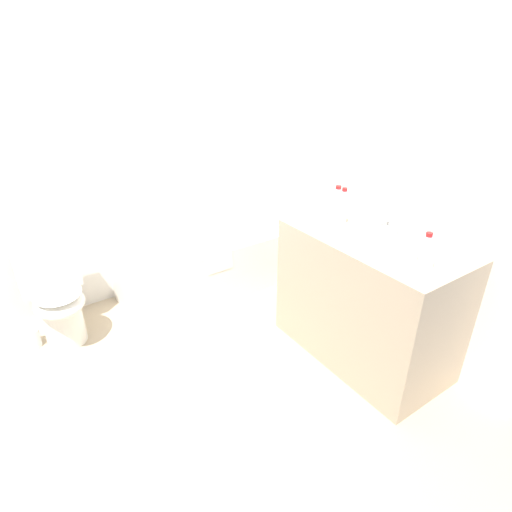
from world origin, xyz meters
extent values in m
plane|color=tan|center=(0.00, 0.00, 0.00)|extent=(3.90, 3.90, 0.00)
cube|color=white|center=(0.00, 1.24, 1.20)|extent=(3.30, 0.10, 2.40)
cube|color=white|center=(1.50, 0.00, 1.20)|extent=(0.10, 2.79, 2.40)
cube|color=white|center=(0.66, 0.87, 0.24)|extent=(1.43, 0.64, 0.48)
cube|color=white|center=(0.66, 0.87, 0.44)|extent=(1.17, 0.46, 0.09)
cylinder|color=#B5B5BA|center=(1.22, 0.87, 0.52)|extent=(0.09, 0.03, 0.03)
cylinder|color=#B5B5BA|center=(0.61, 1.16, 0.92)|extent=(0.23, 0.03, 0.41)
cylinder|color=#B5B5BA|center=(0.27, 1.16, 0.81)|extent=(0.29, 0.03, 0.03)
cube|color=white|center=(0.64, 0.56, 0.43)|extent=(0.22, 0.03, 0.20)
cylinder|color=white|center=(-0.52, 0.79, 0.18)|extent=(0.27, 0.27, 0.36)
ellipsoid|color=white|center=(-0.52, 0.74, 0.36)|extent=(0.33, 0.38, 0.13)
ellipsoid|color=white|center=(-0.52, 0.74, 0.43)|extent=(0.31, 0.37, 0.02)
cube|color=white|center=(-0.52, 0.98, 0.53)|extent=(0.40, 0.18, 0.35)
cylinder|color=#9F9FA4|center=(-0.52, 0.98, 0.71)|extent=(0.03, 0.03, 0.01)
cube|color=tan|center=(1.15, -0.48, 0.44)|extent=(0.60, 1.13, 0.88)
cylinder|color=white|center=(1.10, -0.46, 0.90)|extent=(0.30, 0.30, 0.06)
cylinder|color=#ACACB1|center=(1.29, -0.46, 0.91)|extent=(0.02, 0.02, 0.07)
cylinder|color=#ACACB1|center=(1.24, -0.46, 0.95)|extent=(0.09, 0.02, 0.02)
cylinder|color=#ACACB1|center=(1.29, -0.52, 0.89)|extent=(0.03, 0.03, 0.04)
cylinder|color=#ACACB1|center=(1.29, -0.40, 0.89)|extent=(0.03, 0.03, 0.04)
cylinder|color=silver|center=(1.10, -0.85, 0.96)|extent=(0.06, 0.06, 0.16)
cylinder|color=red|center=(1.10, -0.85, 1.05)|extent=(0.03, 0.03, 0.02)
cylinder|color=silver|center=(1.18, -0.11, 0.98)|extent=(0.07, 0.07, 0.20)
cylinder|color=red|center=(1.18, -0.11, 1.09)|extent=(0.04, 0.04, 0.02)
cylinder|color=silver|center=(1.11, -0.23, 0.99)|extent=(0.06, 0.06, 0.23)
cylinder|color=red|center=(1.11, -0.23, 1.12)|extent=(0.03, 0.03, 0.02)
cylinder|color=white|center=(1.14, -0.01, 0.91)|extent=(0.07, 0.07, 0.08)
cylinder|color=white|center=(1.12, -0.94, 0.93)|extent=(0.07, 0.07, 0.10)
cylinder|color=white|center=(1.09, -0.74, 0.91)|extent=(0.06, 0.06, 0.08)
cylinder|color=white|center=(-0.73, 0.87, 0.07)|extent=(0.11, 0.11, 0.14)
camera|label=1|loc=(-0.73, -1.95, 1.91)|focal=28.87mm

